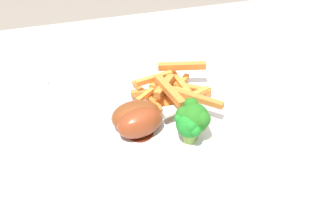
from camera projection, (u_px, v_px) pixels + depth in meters
dining_table at (185, 154)px, 0.78m from camera, size 1.14×0.79×0.73m
dinner_plate at (168, 124)px, 0.68m from camera, size 0.29×0.29×0.01m
broccoli_floret_front at (193, 117)px, 0.62m from camera, size 0.05×0.06×0.06m
broccoli_floret_middle at (191, 124)px, 0.62m from camera, size 0.05×0.05×0.05m
carrot_fries_pile at (172, 89)px, 0.71m from camera, size 0.14×0.15×0.05m
chicken_drumstick_near at (143, 122)px, 0.64m from camera, size 0.13×0.06×0.05m
chicken_drumstick_far at (139, 116)px, 0.65m from camera, size 0.13×0.07×0.04m
napkin at (267, 58)px, 0.85m from camera, size 0.21×0.22×0.00m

